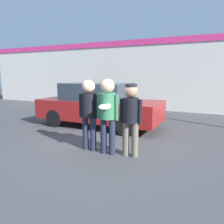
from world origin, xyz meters
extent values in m
plane|color=#3F3F42|center=(0.00, 0.00, 0.00)|extent=(56.00, 56.00, 0.00)
cube|color=silver|center=(0.00, 6.49, 1.82)|extent=(24.00, 0.18, 3.64)
cube|color=#E0337A|center=(0.00, 6.38, 3.49)|extent=(24.00, 0.04, 0.30)
cylinder|color=#1E2338|center=(-0.30, -0.32, 0.41)|extent=(0.15, 0.15, 0.83)
cylinder|color=#1E2338|center=(-0.08, -0.32, 0.41)|extent=(0.15, 0.15, 0.83)
cylinder|color=black|center=(-0.19, -0.32, 1.12)|extent=(0.37, 0.37, 0.58)
cylinder|color=black|center=(-0.42, -0.32, 1.10)|extent=(0.09, 0.09, 0.57)
cylinder|color=black|center=(0.03, -0.32, 1.10)|extent=(0.09, 0.09, 0.57)
sphere|color=#DBB28E|center=(-0.19, -0.32, 1.56)|extent=(0.31, 0.31, 0.31)
cylinder|color=#1E2338|center=(0.23, -0.36, 0.42)|extent=(0.15, 0.15, 0.84)
cylinder|color=#1E2338|center=(0.45, -0.36, 0.42)|extent=(0.15, 0.15, 0.84)
cylinder|color=#33724C|center=(0.34, -0.36, 1.14)|extent=(0.37, 0.37, 0.59)
cylinder|color=#33724C|center=(0.11, -0.36, 1.12)|extent=(0.09, 0.09, 0.58)
cylinder|color=#33724C|center=(0.57, -0.36, 1.12)|extent=(0.09, 0.09, 0.58)
sphere|color=#DBB28E|center=(0.34, -0.36, 1.59)|extent=(0.31, 0.31, 0.31)
cylinder|color=silver|center=(0.41, -0.63, 1.17)|extent=(0.27, 0.26, 0.10)
cylinder|color=#665B4C|center=(0.76, -0.28, 0.39)|extent=(0.15, 0.15, 0.79)
cylinder|color=#665B4C|center=(0.98, -0.28, 0.39)|extent=(0.15, 0.15, 0.79)
cylinder|color=black|center=(0.87, -0.28, 1.06)|extent=(0.35, 0.35, 0.56)
cylinder|color=black|center=(0.65, -0.28, 1.04)|extent=(0.09, 0.09, 0.54)
cylinder|color=black|center=(1.09, -0.28, 1.04)|extent=(0.09, 0.09, 0.54)
sphere|color=tan|center=(0.87, -0.28, 1.49)|extent=(0.29, 0.29, 0.29)
cylinder|color=black|center=(0.87, -0.28, 1.62)|extent=(0.26, 0.26, 0.06)
cube|color=maroon|center=(-1.21, 2.00, 0.61)|extent=(4.39, 1.77, 0.69)
cube|color=#28333D|center=(-1.30, 2.00, 1.25)|extent=(2.29, 1.52, 0.59)
cylinder|color=black|center=(0.15, 2.79, 0.31)|extent=(0.62, 0.22, 0.62)
cylinder|color=black|center=(0.15, 1.22, 0.31)|extent=(0.62, 0.22, 0.62)
cylinder|color=black|center=(-2.57, 2.79, 0.31)|extent=(0.62, 0.22, 0.62)
cylinder|color=black|center=(-2.57, 1.22, 0.31)|extent=(0.62, 0.22, 0.62)
sphere|color=#285B2D|center=(-2.39, 5.74, 0.56)|extent=(1.11, 1.11, 1.11)
camera|label=1|loc=(2.58, -4.76, 1.85)|focal=35.00mm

